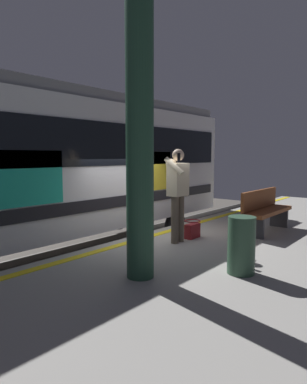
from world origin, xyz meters
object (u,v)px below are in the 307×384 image
object	(u,v)px
passenger	(178,188)
bench	(265,209)
trash_bin	(241,245)
train_carriage	(58,162)
handbag	(192,230)
station_column	(140,130)

from	to	relation	value
passenger	bench	distance (m)	2.21
bench	trash_bin	xyz separation A→B (m)	(2.76, 0.75, -0.09)
train_carriage	passenger	xyz separation A→B (m)	(-0.50, 3.03, -0.45)
handbag	trash_bin	world-z (taller)	trash_bin
handbag	trash_bin	bearing A→B (deg)	51.85
passenger	bench	xyz separation A→B (m)	(-1.93, 0.93, -0.55)
train_carriage	station_column	world-z (taller)	station_column
passenger	station_column	size ratio (longest dim) A/B	0.45
handbag	bench	world-z (taller)	bench
handbag	train_carriage	bearing A→B (deg)	-72.52
trash_bin	bench	bearing A→B (deg)	-164.72
train_carriage	trash_bin	xyz separation A→B (m)	(0.32, 4.71, -1.09)
train_carriage	bench	distance (m)	4.76
train_carriage	trash_bin	distance (m)	4.85
passenger	handbag	distance (m)	0.99
bench	station_column	bearing A→B (deg)	-3.64
passenger	handbag	world-z (taller)	passenger
bench	train_carriage	bearing A→B (deg)	-58.37
train_carriage	handbag	bearing A→B (deg)	107.48
train_carriage	passenger	world-z (taller)	train_carriage
trash_bin	passenger	bearing A→B (deg)	-116.17
station_column	bench	size ratio (longest dim) A/B	2.25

